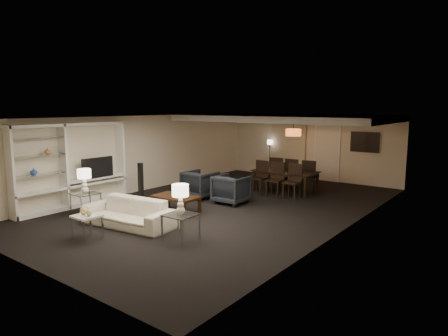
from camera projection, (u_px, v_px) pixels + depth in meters
floor at (224, 206)px, 11.27m from camera, size 11.00×11.00×0.00m
ceiling at (224, 117)px, 10.89m from camera, size 7.00×11.00×0.02m
wall_back at (310, 147)px, 15.41m from camera, size 7.00×0.02×2.50m
wall_front at (28, 199)px, 6.76m from camera, size 7.00×0.02×2.50m
wall_left at (140, 154)px, 13.18m from camera, size 0.02×11.00×2.50m
wall_right at (347, 176)px, 8.99m from camera, size 0.02×11.00×2.50m
ceiling_soffit at (286, 118)px, 13.66m from camera, size 7.00×4.00×0.20m
curtains at (288, 147)px, 15.89m from camera, size 1.50×0.12×2.40m
door at (327, 153)px, 14.99m from camera, size 0.90×0.05×2.10m
painting at (365, 142)px, 14.07m from camera, size 0.95×0.04×0.65m
media_unit at (72, 166)px, 11.03m from camera, size 0.38×3.40×2.35m
pendant_light at (293, 132)px, 13.55m from camera, size 0.52×0.52×0.24m
sofa at (128, 213)px, 9.37m from camera, size 2.33×1.14×0.65m
coffee_table at (176, 204)px, 10.65m from camera, size 1.25×0.76×0.44m
armchair_left at (200, 184)px, 12.31m from camera, size 0.93×0.95×0.83m
armchair_right at (232, 189)px, 11.59m from camera, size 0.91×0.94×0.83m
side_table_left at (86, 204)px, 10.39m from camera, size 0.66×0.66×0.57m
side_table_right at (181, 228)px, 8.36m from camera, size 0.64×0.64×0.57m
table_lamp_left at (84, 181)px, 10.30m from camera, size 0.37×0.37×0.63m
table_lamp_right at (180, 199)px, 8.27m from camera, size 0.36×0.36×0.63m
marble_table at (87, 227)px, 8.52m from camera, size 0.52×0.52×0.51m
gold_gourd_a at (84, 211)px, 8.52m from camera, size 0.16×0.16×0.16m
gold_gourd_b at (89, 213)px, 8.41m from camera, size 0.14×0.14×0.14m
television at (96, 167)px, 11.60m from camera, size 1.02×0.13×0.59m
vase_blue at (34, 171)px, 10.18m from camera, size 0.18×0.18×0.19m
vase_amber at (48, 151)px, 10.42m from camera, size 0.16×0.16×0.17m
floor_speaker at (141, 181)px, 12.09m from camera, size 0.12×0.12×1.11m
dining_table at (285, 182)px, 13.05m from camera, size 2.06×1.18×0.71m
chair_nl at (259, 177)px, 12.87m from camera, size 0.49×0.49×1.06m
chair_nm at (275, 179)px, 12.51m from camera, size 0.53×0.53×1.06m
chair_nr at (292, 182)px, 12.15m from camera, size 0.50×0.50×1.06m
chair_fl at (279, 172)px, 13.89m from camera, size 0.54×0.54×1.06m
chair_fm at (294, 174)px, 13.53m from camera, size 0.51×0.51×1.06m
chair_fr at (310, 176)px, 13.17m from camera, size 0.55×0.55×1.06m
floor_lamp at (270, 158)px, 16.22m from camera, size 0.26×0.26×1.46m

